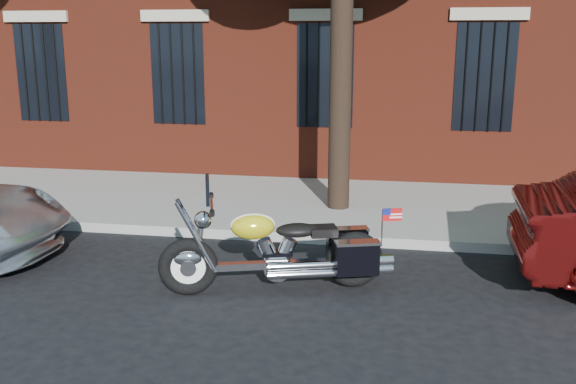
# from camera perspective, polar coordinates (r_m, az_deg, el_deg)

# --- Properties ---
(ground) EXTENTS (120.00, 120.00, 0.00)m
(ground) POSITION_cam_1_polar(r_m,az_deg,el_deg) (8.22, -0.99, -7.37)
(ground) COLOR black
(ground) RESTS_ON ground
(curb) EXTENTS (40.00, 0.16, 0.15)m
(curb) POSITION_cam_1_polar(r_m,az_deg,el_deg) (9.48, 0.57, -3.99)
(curb) COLOR gray
(curb) RESTS_ON ground
(sidewalk) EXTENTS (40.00, 3.60, 0.15)m
(sidewalk) POSITION_cam_1_polar(r_m,az_deg,el_deg) (11.26, 2.11, -1.13)
(sidewalk) COLOR gray
(sidewalk) RESTS_ON ground
(motorcycle) EXTENTS (2.77, 1.29, 1.40)m
(motorcycle) POSITION_cam_1_polar(r_m,az_deg,el_deg) (7.56, -0.31, -5.43)
(motorcycle) COLOR black
(motorcycle) RESTS_ON ground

